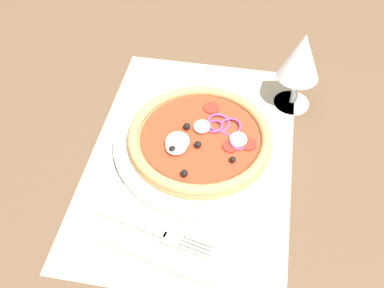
# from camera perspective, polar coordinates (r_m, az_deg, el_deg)

# --- Properties ---
(ground_plane) EXTENTS (1.90, 1.40, 0.02)m
(ground_plane) POSITION_cam_1_polar(r_m,az_deg,el_deg) (0.75, -0.09, -2.25)
(ground_plane) COLOR brown
(placemat) EXTENTS (0.48, 0.32, 0.00)m
(placemat) POSITION_cam_1_polar(r_m,az_deg,el_deg) (0.74, -0.10, -1.56)
(placemat) COLOR #A39984
(placemat) RESTS_ON ground_plane
(plate) EXTENTS (0.28, 0.28, 0.01)m
(plate) POSITION_cam_1_polar(r_m,az_deg,el_deg) (0.75, 0.97, 0.06)
(plate) COLOR white
(plate) RESTS_ON placemat
(pizza) EXTENTS (0.24, 0.24, 0.03)m
(pizza) POSITION_cam_1_polar(r_m,az_deg,el_deg) (0.73, 0.99, 0.88)
(pizza) COLOR tan
(pizza) RESTS_ON plate
(fork) EXTENTS (0.05, 0.18, 0.00)m
(fork) POSITION_cam_1_polar(r_m,az_deg,el_deg) (0.65, -4.17, -11.13)
(fork) COLOR silver
(fork) RESTS_ON placemat
(knife) EXTENTS (0.06, 0.20, 0.01)m
(knife) POSITION_cam_1_polar(r_m,az_deg,el_deg) (0.63, -3.32, -14.55)
(knife) COLOR silver
(knife) RESTS_ON placemat
(wine_glass) EXTENTS (0.07, 0.07, 0.15)m
(wine_glass) POSITION_cam_1_polar(r_m,az_deg,el_deg) (0.78, 13.58, 10.38)
(wine_glass) COLOR silver
(wine_glass) RESTS_ON ground_plane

